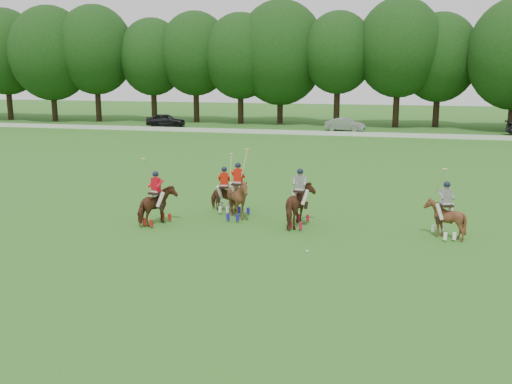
% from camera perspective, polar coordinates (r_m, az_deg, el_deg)
% --- Properties ---
extents(ground, '(180.00, 180.00, 0.00)m').
position_cam_1_polar(ground, '(20.68, -5.63, -6.05)').
color(ground, '#2F631C').
rests_on(ground, ground).
extents(tree_line, '(117.98, 14.32, 14.75)m').
position_cam_1_polar(tree_line, '(66.88, 8.49, 13.59)').
color(tree_line, black).
rests_on(tree_line, ground).
extents(boundary_rail, '(120.00, 0.10, 0.44)m').
position_cam_1_polar(boundary_rail, '(57.23, 7.03, 5.86)').
color(boundary_rail, white).
rests_on(boundary_rail, ground).
extents(car_left, '(4.65, 2.47, 1.51)m').
position_cam_1_polar(car_left, '(66.35, -9.00, 7.12)').
color(car_left, black).
rests_on(car_left, ground).
extents(car_mid, '(4.31, 2.07, 1.36)m').
position_cam_1_polar(car_mid, '(61.49, 8.90, 6.67)').
color(car_mid, '#98989D').
rests_on(car_mid, ground).
extents(polo_red_a, '(1.41, 2.04, 2.83)m').
position_cam_1_polar(polo_red_a, '(24.38, -9.91, -1.33)').
color(polo_red_a, '#4D2614').
rests_on(polo_red_a, ground).
extents(polo_red_b, '(1.58, 1.43, 2.64)m').
position_cam_1_polar(polo_red_b, '(26.22, -3.18, -0.43)').
color(polo_red_b, '#4D2614').
rests_on(polo_red_b, ground).
extents(polo_red_c, '(1.62, 1.79, 3.03)m').
position_cam_1_polar(polo_red_c, '(24.94, -1.79, -0.62)').
color(polo_red_c, '#4D2614').
rests_on(polo_red_c, ground).
extents(polo_stripe_a, '(1.32, 2.16, 2.45)m').
position_cam_1_polar(polo_stripe_a, '(23.74, 4.38, -1.35)').
color(polo_stripe_a, '#4D2614').
rests_on(polo_stripe_a, ground).
extents(polo_stripe_b, '(1.62, 1.71, 2.77)m').
position_cam_1_polar(polo_stripe_b, '(23.33, 18.34, -2.47)').
color(polo_stripe_b, '#4D2614').
rests_on(polo_stripe_b, ground).
extents(polo_ball, '(0.09, 0.09, 0.09)m').
position_cam_1_polar(polo_ball, '(20.67, 5.14, -5.91)').
color(polo_ball, white).
rests_on(polo_ball, ground).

